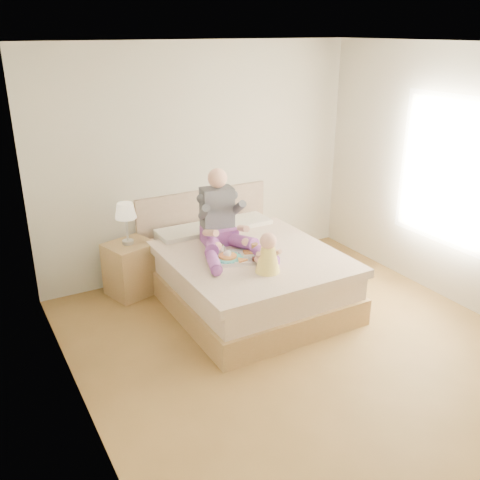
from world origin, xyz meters
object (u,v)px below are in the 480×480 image
tray (237,256)px  adult (223,225)px  nightstand (131,268)px  baby (268,256)px  bed (243,272)px

tray → adult: bearing=103.4°
nightstand → baby: size_ratio=1.51×
nightstand → baby: 1.72m
nightstand → baby: baby is taller
adult → tray: (-0.03, -0.36, -0.22)m
adult → tray: size_ratio=1.87×
nightstand → adult: bearing=-50.9°
nightstand → tray: size_ratio=1.05×
nightstand → bed: bearing=-51.6°
nightstand → adult: adult is taller
baby → bed: bearing=96.8°
baby → tray: bearing=119.8°
bed → nightstand: (-1.03, 0.73, -0.02)m
bed → tray: bearing=-131.0°
bed → nightstand: size_ratio=3.61×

